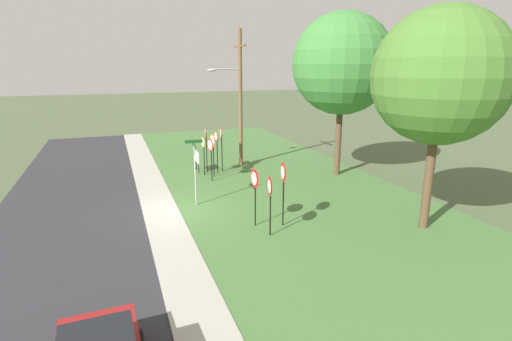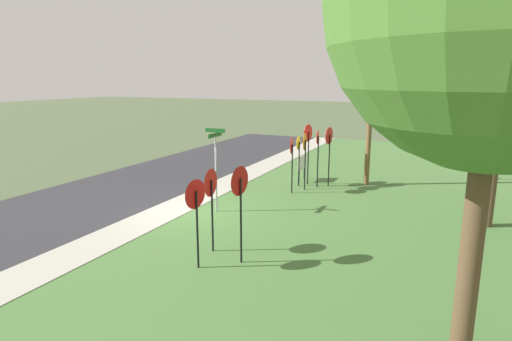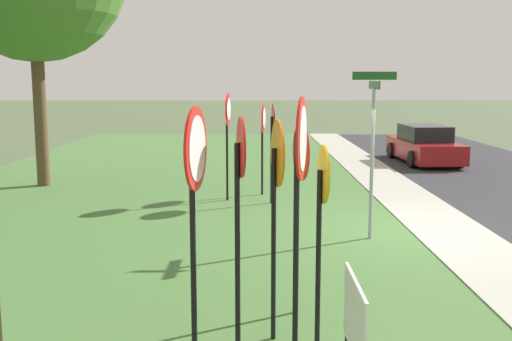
# 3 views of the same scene
# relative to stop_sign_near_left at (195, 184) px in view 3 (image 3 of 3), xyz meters

# --- Properties ---
(ground_plane) EXTENTS (160.00, 160.00, 0.00)m
(ground_plane) POSITION_rel_stop_sign_near_left_xyz_m (6.06, -3.70, -2.07)
(ground_plane) COLOR #4C5B3D
(sidewalk_strip) EXTENTS (44.00, 1.60, 0.06)m
(sidewalk_strip) POSITION_rel_stop_sign_near_left_xyz_m (6.06, -4.50, -2.04)
(sidewalk_strip) COLOR #ADAA9E
(sidewalk_strip) RESTS_ON ground_plane
(grass_median) EXTENTS (44.00, 12.00, 0.04)m
(grass_median) POSITION_rel_stop_sign_near_left_xyz_m (6.06, 2.30, -2.05)
(grass_median) COLOR #477038
(grass_median) RESTS_ON ground_plane
(stop_sign_near_left) EXTENTS (0.79, 0.14, 2.76)m
(stop_sign_near_left) POSITION_rel_stop_sign_near_left_xyz_m (0.00, 0.00, 0.00)
(stop_sign_near_left) COLOR black
(stop_sign_near_left) RESTS_ON grass_median
(stop_sign_near_right) EXTENTS (0.62, 0.10, 2.34)m
(stop_sign_near_right) POSITION_rel_stop_sign_near_left_xyz_m (0.58, -1.26, -0.36)
(stop_sign_near_right) COLOR black
(stop_sign_near_right) RESTS_ON grass_median
(stop_sign_far_left) EXTENTS (0.78, 0.17, 2.85)m
(stop_sign_far_left) POSITION_rel_stop_sign_near_left_xyz_m (0.07, -0.99, 0.06)
(stop_sign_far_left) COLOR black
(stop_sign_far_left) RESTS_ON grass_median
(stop_sign_far_center) EXTENTS (0.75, 0.13, 2.56)m
(stop_sign_far_center) POSITION_rel_stop_sign_near_left_xyz_m (1.08, -0.81, -0.16)
(stop_sign_far_center) COLOR black
(stop_sign_far_center) RESTS_ON grass_median
(stop_sign_far_right) EXTENTS (0.71, 0.16, 2.47)m
(stop_sign_far_right) POSITION_rel_stop_sign_near_left_xyz_m (1.88, -1.13, -0.24)
(stop_sign_far_right) COLOR black
(stop_sign_far_right) RESTS_ON grass_median
(stop_sign_center_tall) EXTENTS (0.61, 0.12, 2.63)m
(stop_sign_center_tall) POSITION_rel_stop_sign_near_left_xyz_m (0.43, -0.41, -0.16)
(stop_sign_center_tall) COLOR black
(stop_sign_center_tall) RESTS_ON grass_median
(yield_sign_near_left) EXTENTS (0.79, 0.14, 2.69)m
(yield_sign_near_left) POSITION_rel_stop_sign_near_left_xyz_m (9.24, 0.07, -0.01)
(yield_sign_near_left) COLOR black
(yield_sign_near_left) RESTS_ON grass_median
(yield_sign_near_right) EXTENTS (0.80, 0.11, 2.45)m
(yield_sign_near_right) POSITION_rel_stop_sign_near_left_xyz_m (8.89, -1.03, -0.20)
(yield_sign_near_right) COLOR black
(yield_sign_near_right) RESTS_ON grass_median
(yield_sign_far_left) EXTENTS (0.77, 0.15, 2.41)m
(yield_sign_far_left) POSITION_rel_stop_sign_near_left_xyz_m (10.01, -0.82, -0.23)
(yield_sign_far_left) COLOR black
(yield_sign_far_left) RESTS_ON grass_median
(street_name_post) EXTENTS (0.96, 0.82, 3.15)m
(street_name_post) POSITION_rel_stop_sign_near_left_xyz_m (5.56, -2.78, -0.17)
(street_name_post) COLOR #9EA0A8
(street_name_post) RESTS_ON grass_median
(notice_board) EXTENTS (1.10, 0.06, 1.25)m
(notice_board) POSITION_rel_stop_sign_near_left_xyz_m (-0.49, -1.45, -1.20)
(notice_board) COLOR black
(notice_board) RESTS_ON grass_median
(parked_sedan_distant) EXTENTS (4.47, 2.03, 1.39)m
(parked_sedan_distant) POSITION_rel_stop_sign_near_left_xyz_m (16.44, -6.90, -1.42)
(parked_sedan_distant) COLOR maroon
(parked_sedan_distant) RESTS_ON road_asphalt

